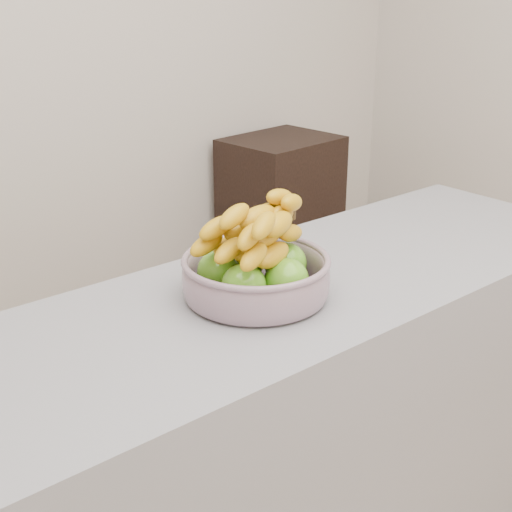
% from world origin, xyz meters
% --- Properties ---
extents(counter, '(2.00, 0.60, 0.90)m').
position_xyz_m(counter, '(0.00, 0.52, 0.45)').
color(counter, gray).
rests_on(counter, ground).
extents(cabinet, '(0.52, 0.43, 0.88)m').
position_xyz_m(cabinet, '(1.13, 1.78, 0.44)').
color(cabinet, black).
rests_on(cabinet, ground).
extents(fruit_bowl, '(0.33, 0.33, 0.21)m').
position_xyz_m(fruit_bowl, '(-0.07, 0.52, 0.97)').
color(fruit_bowl, '#A2B4C3').
rests_on(fruit_bowl, counter).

